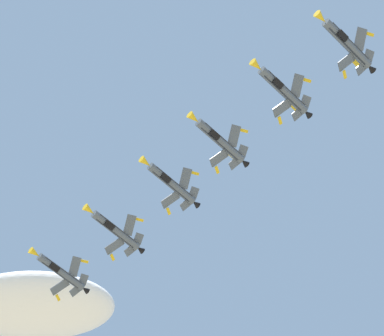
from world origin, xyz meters
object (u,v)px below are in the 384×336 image
fighter_jet_left_wing (280,90)px  fighter_jet_left_outer (168,183)px  fighter_jet_right_outer (112,229)px  fighter_jet_trail_slot (57,271)px  fighter_jet_lead (344,44)px  fighter_jet_right_wing (217,140)px

fighter_jet_left_wing → fighter_jet_left_outer: fighter_jet_left_outer is taller
fighter_jet_right_outer → fighter_jet_trail_slot: fighter_jet_trail_slot is taller
fighter_jet_lead → fighter_jet_right_wing: 30.17m
fighter_jet_left_wing → fighter_jet_right_outer: (-32.15, 32.03, -0.25)m
fighter_jet_left_outer → fighter_jet_right_outer: fighter_jet_left_outer is taller
fighter_jet_left_wing → fighter_jet_right_wing: size_ratio=1.00×
fighter_jet_lead → fighter_jet_left_outer: bearing=0.2°
fighter_jet_lead → fighter_jet_left_outer: (-31.81, 31.25, 1.27)m
fighter_jet_left_outer → fighter_jet_trail_slot: bearing=2.2°
fighter_jet_right_wing → fighter_jet_left_outer: (-9.44, 11.01, 1.68)m
fighter_jet_right_wing → fighter_jet_trail_slot: (-33.00, 32.59, 0.22)m
fighter_jet_right_wing → fighter_jet_trail_slot: fighter_jet_trail_slot is taller
fighter_jet_left_wing → fighter_jet_right_wing: bearing=-0.5°
fighter_jet_left_wing → fighter_jet_left_outer: bearing=-2.5°
fighter_jet_right_outer → fighter_jet_trail_slot: 17.10m
fighter_jet_left_outer → fighter_jet_right_outer: size_ratio=1.00×
fighter_jet_left_outer → fighter_jet_left_wing: bearing=177.5°
fighter_jet_left_outer → fighter_jet_lead: bearing=-179.8°
fighter_jet_left_wing → fighter_jet_left_outer: (-20.77, 22.40, 2.44)m
fighter_jet_lead → fighter_jet_trail_slot: fighter_jet_lead is taller
fighter_jet_left_wing → fighter_jet_trail_slot: size_ratio=1.00×
fighter_jet_lead → fighter_jet_left_wing: bearing=5.9°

